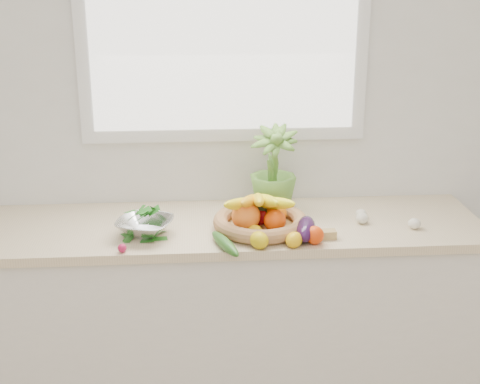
{
  "coord_description": "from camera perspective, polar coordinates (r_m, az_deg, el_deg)",
  "views": [
    {
      "loc": [
        -0.15,
        -0.77,
        1.99
      ],
      "look_at": [
        0.05,
        1.93,
        1.05
      ],
      "focal_mm": 50.0,
      "sensor_mm": 36.0,
      "label": 1
    }
  ],
  "objects": [
    {
      "name": "counter_cabinet",
      "position": [
        3.14,
        -0.95,
        -10.63
      ],
      "size": [
        2.2,
        0.58,
        0.86
      ],
      "primitive_type": "cube",
      "color": "silver",
      "rests_on": "ground"
    },
    {
      "name": "cucumber",
      "position": [
        2.67,
        -1.29,
        -4.43
      ],
      "size": [
        0.13,
        0.26,
        0.05
      ],
      "primitive_type": "ellipsoid",
      "rotation": [
        0.0,
        0.0,
        0.34
      ],
      "color": "#2A5519",
      "rests_on": "countertop"
    },
    {
      "name": "colander_with_spinach",
      "position": [
        2.81,
        -8.12,
        -2.56
      ],
      "size": [
        0.29,
        0.29,
        0.12
      ],
      "color": "silver",
      "rests_on": "countertop"
    },
    {
      "name": "apple",
      "position": [
        2.9,
        1.55,
        -2.13
      ],
      "size": [
        0.08,
        0.08,
        0.08
      ],
      "primitive_type": "sphere",
      "rotation": [
        0.0,
        0.0,
        -0.04
      ],
      "color": "#AA0D14",
      "rests_on": "countertop"
    },
    {
      "name": "ginger",
      "position": [
        2.79,
        7.06,
        -3.62
      ],
      "size": [
        0.11,
        0.05,
        0.04
      ],
      "primitive_type": "cube",
      "rotation": [
        0.0,
        0.0,
        0.04
      ],
      "color": "tan",
      "rests_on": "countertop"
    },
    {
      "name": "orange_loose",
      "position": [
        2.73,
        6.39,
        -3.68
      ],
      "size": [
        0.08,
        0.08,
        0.08
      ],
      "primitive_type": "sphere",
      "rotation": [
        0.0,
        0.0,
        -0.01
      ],
      "color": "#EA3C07",
      "rests_on": "countertop"
    },
    {
      "name": "garlic_a",
      "position": [
        2.97,
        10.37,
        -2.23
      ],
      "size": [
        0.07,
        0.07,
        0.05
      ],
      "primitive_type": "ellipsoid",
      "rotation": [
        0.0,
        0.0,
        -0.42
      ],
      "color": "beige",
      "rests_on": "countertop"
    },
    {
      "name": "back_wall",
      "position": [
        3.09,
        -1.37,
        7.19
      ],
      "size": [
        4.5,
        0.02,
        2.7
      ],
      "primitive_type": "cube",
      "color": "white",
      "rests_on": "ground"
    },
    {
      "name": "countertop",
      "position": [
        2.95,
        -1.0,
        -3.02
      ],
      "size": [
        2.24,
        0.62,
        0.04
      ],
      "primitive_type": "cube",
      "color": "beige",
      "rests_on": "counter_cabinet"
    },
    {
      "name": "eggplant",
      "position": [
        2.78,
        5.64,
        -3.15
      ],
      "size": [
        0.13,
        0.22,
        0.08
      ],
      "primitive_type": "ellipsoid",
      "rotation": [
        0.0,
        0.0,
        -0.23
      ],
      "color": "#290E35",
      "rests_on": "countertop"
    },
    {
      "name": "garlic_c",
      "position": [
        2.97,
        14.67,
        -2.62
      ],
      "size": [
        0.06,
        0.06,
        0.05
      ],
      "primitive_type": "ellipsoid",
      "rotation": [
        0.0,
        0.0,
        -0.21
      ],
      "color": "white",
      "rests_on": "countertop"
    },
    {
      "name": "lemon_a",
      "position": [
        2.67,
        1.65,
        -4.13
      ],
      "size": [
        0.1,
        0.11,
        0.07
      ],
      "primitive_type": "ellipsoid",
      "rotation": [
        0.0,
        0.0,
        0.45
      ],
      "color": "gold",
      "rests_on": "countertop"
    },
    {
      "name": "garlic_b",
      "position": [
        3.03,
        10.28,
        -1.85
      ],
      "size": [
        0.05,
        0.05,
        0.04
      ],
      "primitive_type": "ellipsoid",
      "rotation": [
        0.0,
        0.0,
        -0.0
      ],
      "color": "white",
      "rests_on": "countertop"
    },
    {
      "name": "window_frame",
      "position": [
        3.02,
        -1.42,
        14.57
      ],
      "size": [
        1.3,
        0.03,
        1.1
      ],
      "primitive_type": "cube",
      "color": "white",
      "rests_on": "back_wall"
    },
    {
      "name": "window_pane",
      "position": [
        3.0,
        -1.4,
        14.54
      ],
      "size": [
        1.18,
        0.01,
        0.98
      ],
      "primitive_type": "cube",
      "color": "white",
      "rests_on": "window_frame"
    },
    {
      "name": "potted_herb",
      "position": [
        3.0,
        2.85,
        2.06
      ],
      "size": [
        0.26,
        0.26,
        0.38
      ],
      "primitive_type": "imported",
      "rotation": [
        0.0,
        0.0,
        -0.24
      ],
      "color": "#5C9134",
      "rests_on": "countertop"
    },
    {
      "name": "lemon_c",
      "position": [
        2.77,
        1.31,
        -3.39
      ],
      "size": [
        0.09,
        0.09,
        0.06
      ],
      "primitive_type": "ellipsoid",
      "rotation": [
        0.0,
        0.0,
        0.72
      ],
      "color": "yellow",
      "rests_on": "countertop"
    },
    {
      "name": "lemon_b",
      "position": [
        2.69,
        4.64,
        -4.09
      ],
      "size": [
        0.1,
        0.1,
        0.06
      ],
      "primitive_type": "ellipsoid",
      "rotation": [
        0.0,
        0.0,
        -0.63
      ],
      "color": "#F9B70D",
      "rests_on": "countertop"
    },
    {
      "name": "fruit_basket",
      "position": [
        2.85,
        1.69,
        -2.13
      ],
      "size": [
        0.43,
        0.43,
        0.2
      ],
      "color": "tan",
      "rests_on": "countertop"
    },
    {
      "name": "radish",
      "position": [
        2.68,
        -10.03,
        -4.74
      ],
      "size": [
        0.05,
        0.05,
        0.04
      ],
      "primitive_type": "sphere",
      "rotation": [
        0.0,
        0.0,
        0.34
      ],
      "color": "#B71646",
      "rests_on": "countertop"
    }
  ]
}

